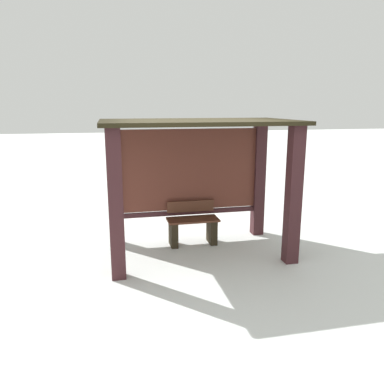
% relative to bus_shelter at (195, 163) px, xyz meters
% --- Properties ---
extents(ground_plane, '(60.00, 60.00, 0.00)m').
position_rel_bus_shelter_xyz_m(ground_plane, '(0.00, -0.21, -1.50)').
color(ground_plane, white).
extents(bus_shelter, '(3.04, 1.77, 2.20)m').
position_rel_bus_shelter_xyz_m(bus_shelter, '(0.00, 0.00, 0.00)').
color(bus_shelter, '#3D1E22').
rests_on(bus_shelter, ground).
extents(bench_left_inside, '(0.90, 0.41, 0.75)m').
position_rel_bus_shelter_xyz_m(bench_left_inside, '(0.00, 0.21, -1.17)').
color(bench_left_inside, '#583122').
rests_on(bench_left_inside, ground).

